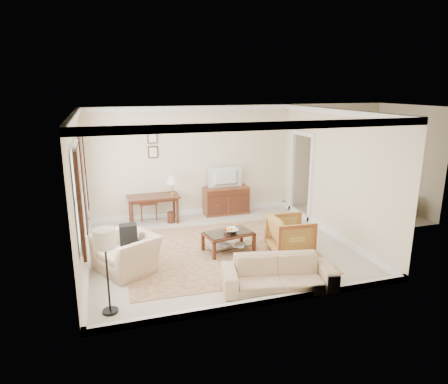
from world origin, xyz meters
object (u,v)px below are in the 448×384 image
coffee_table (228,237)px  club_armchair (126,247)px  striped_armchair (290,233)px  writing_desk (153,200)px  tv (226,171)px  sideboard (226,200)px  sofa (279,269)px

coffee_table → club_armchair: size_ratio=1.01×
club_armchair → striped_armchair: bearing=58.1°
writing_desk → coffee_table: 2.64m
tv → club_armchair: 4.01m
writing_desk → coffee_table: bearing=-61.6°
coffee_table → club_armchair: club_armchair is taller
coffee_table → sideboard: bearing=73.5°
writing_desk → striped_armchair: bearing=-48.2°
striped_armchair → club_armchair: size_ratio=0.78×
writing_desk → sofa: sofa is taller
sideboard → club_armchair: size_ratio=1.12×
sideboard → sofa: size_ratio=0.64×
striped_armchair → club_armchair: club_armchair is taller
tv → coffee_table: (-0.73, -2.45, -0.87)m
coffee_table → tv: bearing=73.4°
striped_armchair → tv: bearing=13.6°
coffee_table → striped_armchair: striped_armchair is taller
coffee_table → striped_armchair: 1.29m
coffee_table → sofa: sofa is taller
writing_desk → tv: tv is taller
sideboard → club_armchair: bearing=-135.8°
writing_desk → sofa: 4.41m
writing_desk → striped_armchair: (2.46, -2.75, -0.17)m
sofa → coffee_table: bearing=111.3°
coffee_table → sofa: (0.31, -1.81, 0.05)m
sideboard → club_armchair: 3.96m
writing_desk → coffee_table: size_ratio=1.18×
club_armchair → tv: bearing=104.8°
club_armchair → sideboard: bearing=105.0°
writing_desk → club_armchair: 2.74m
striped_armchair → sofa: size_ratio=0.44×
coffee_table → club_armchair: (-2.10, -0.29, 0.15)m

